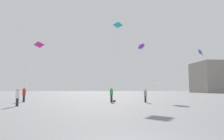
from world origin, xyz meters
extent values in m
cylinder|color=#2D2D33|center=(0.06, 19.92, 0.41)|extent=(0.27, 0.27, 0.83)
cylinder|color=#388C47|center=(0.06, 19.92, 1.19)|extent=(0.40, 0.40, 0.72)
sphere|color=tan|center=(0.06, 19.92, 1.68)|extent=(0.27, 0.27, 0.27)
cylinder|color=#2D2D33|center=(4.12, 18.99, 0.37)|extent=(0.24, 0.24, 0.74)
cylinder|color=gray|center=(4.12, 18.99, 1.06)|extent=(0.35, 0.35, 0.64)
sphere|color=tan|center=(4.12, 18.99, 1.50)|extent=(0.24, 0.24, 0.24)
cylinder|color=#2D2D33|center=(-10.85, 20.41, 0.42)|extent=(0.27, 0.27, 0.83)
cylinder|color=red|center=(-10.85, 20.41, 1.20)|extent=(0.40, 0.40, 0.73)
sphere|color=tan|center=(-10.85, 20.41, 1.70)|extent=(0.27, 0.27, 0.27)
cylinder|color=#2D2D33|center=(-9.03, 14.39, 0.37)|extent=(0.24, 0.24, 0.75)
cylinder|color=white|center=(-9.03, 14.39, 1.07)|extent=(0.36, 0.36, 0.65)
sphere|color=tan|center=(-9.03, 14.39, 1.52)|extent=(0.24, 0.24, 0.24)
pyramid|color=blue|center=(14.07, 24.57, 7.32)|extent=(0.75, 1.31, 0.72)
sphere|color=blue|center=(14.13, 24.47, 7.10)|extent=(0.10, 0.10, 0.10)
sphere|color=blue|center=(14.22, 24.36, 6.89)|extent=(0.10, 0.10, 0.10)
sphere|color=blue|center=(14.31, 24.25, 6.68)|extent=(0.10, 0.10, 0.10)
cylinder|color=silver|center=(9.08, 21.78, 4.30)|extent=(9.94, 5.61, 6.02)
cone|color=purple|center=(5.93, 30.22, 9.44)|extent=(1.70, 1.66, 0.96)
sphere|color=purple|center=(5.99, 30.09, 9.23)|extent=(0.10, 0.10, 0.10)
sphere|color=purple|center=(6.05, 29.97, 9.02)|extent=(0.10, 0.10, 0.10)
sphere|color=purple|center=(6.11, 29.84, 8.81)|extent=(0.10, 0.10, 0.10)
cylinder|color=silver|center=(5.02, 24.60, 5.37)|extent=(1.82, 11.24, 8.15)
pyramid|color=#1EB2C6|center=(1.59, 29.19, 13.02)|extent=(1.41, 0.82, 0.69)
sphere|color=#1EB2C6|center=(1.57, 29.03, 12.79)|extent=(0.10, 0.10, 0.10)
sphere|color=#1EB2C6|center=(1.54, 28.89, 12.58)|extent=(0.10, 0.10, 0.10)
sphere|color=#1EB2C6|center=(1.51, 28.75, 12.37)|extent=(0.10, 0.10, 0.10)
cylinder|color=silver|center=(0.82, 24.54, 7.15)|extent=(1.56, 9.27, 11.71)
pyramid|color=#D12899|center=(-14.76, 36.99, 11.07)|extent=(1.81, 0.98, 0.90)
sphere|color=#D12899|center=(-14.87, 36.88, 10.84)|extent=(0.10, 0.10, 0.10)
sphere|color=#D12899|center=(-14.97, 36.78, 10.63)|extent=(0.10, 0.10, 0.10)
sphere|color=#D12899|center=(-15.08, 36.68, 10.42)|extent=(0.10, 0.10, 0.10)
cylinder|color=silver|center=(-12.81, 28.69, 6.18)|extent=(3.94, 16.57, 9.77)
cube|color=maroon|center=(0.41, 20.02, 0.12)|extent=(0.35, 0.25, 0.24)
camera|label=1|loc=(-0.94, -4.31, 1.61)|focal=31.00mm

